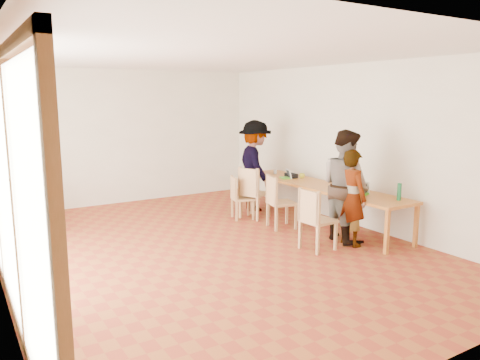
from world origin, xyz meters
name	(u,v)px	position (x,y,z in m)	size (l,w,h in m)	color
ground	(211,248)	(0.00, 0.00, 0.00)	(8.00, 8.00, 0.00)	brown
wall_back	(127,137)	(0.00, 4.00, 1.50)	(6.00, 0.10, 3.00)	#EEE7CD
wall_front	(436,206)	(0.00, -4.00, 1.50)	(6.00, 0.10, 3.00)	#EEE7CD
wall_right	(351,145)	(3.00, 0.00, 1.50)	(0.10, 8.00, 3.00)	#EEE7CD
ceiling	(209,54)	(0.00, 0.00, 3.02)	(6.00, 8.00, 0.04)	white
communal_table	(320,187)	(2.50, 0.26, 0.70)	(0.80, 4.00, 0.75)	#BF6F2A
side_table	(22,189)	(-2.33, 3.20, 0.67)	(0.90, 0.90, 0.75)	#BF6F2A
chair_near	(314,213)	(1.32, -0.94, 0.60)	(0.49, 0.49, 0.52)	tan
chair_mid	(277,196)	(1.59, 0.40, 0.60)	(0.54, 0.54, 0.52)	tan
chair_far	(238,193)	(1.34, 1.34, 0.52)	(0.49, 0.49, 0.45)	tan
chair_empty	(252,187)	(1.57, 1.21, 0.63)	(0.63, 0.63, 0.55)	tan
chair_spare	(48,203)	(-2.01, 2.46, 0.51)	(0.46, 0.46, 0.44)	tan
person_near	(352,198)	(2.04, -1.03, 0.79)	(0.57, 0.38, 1.57)	gray
person_mid	(345,186)	(2.14, -0.77, 0.93)	(0.91, 0.71, 1.87)	gray
person_far	(255,166)	(2.04, 1.80, 0.96)	(1.24, 0.71, 1.92)	gray
laptop_near	(361,190)	(2.52, -0.77, 0.81)	(0.29, 0.31, 0.22)	#54C328
laptop_mid	(361,190)	(2.60, -0.71, 0.80)	(0.27, 0.28, 0.19)	#54C328
laptop_far	(287,176)	(2.39, 1.15, 0.80)	(0.26, 0.27, 0.19)	#54C328
yellow_mug	(302,176)	(2.68, 1.01, 0.80)	(0.12, 0.12, 0.09)	yellow
green_bottle	(399,192)	(2.66, -1.45, 0.89)	(0.07, 0.07, 0.28)	#176536
clear_glass	(275,172)	(2.52, 1.73, 0.80)	(0.07, 0.07, 0.09)	silver
condiment_cup	(292,173)	(2.82, 1.53, 0.78)	(0.08, 0.08, 0.06)	white
pink_phone	(333,191)	(2.26, -0.36, 0.76)	(0.05, 0.10, 0.01)	#C4456B
black_pouch	(291,176)	(2.52, 1.17, 0.80)	(0.16, 0.26, 0.09)	black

